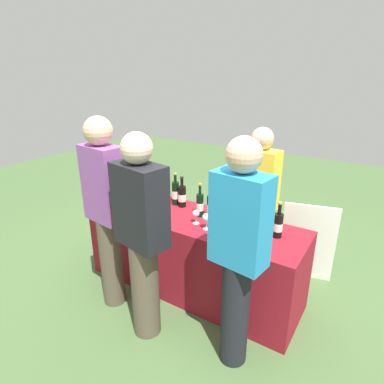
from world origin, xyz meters
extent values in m
plane|color=#476638|center=(0.00, 0.00, 0.00)|extent=(12.00, 12.00, 0.00)
cube|color=maroon|center=(0.00, 0.00, 0.39)|extent=(2.12, 0.66, 0.78)
cylinder|color=black|center=(-0.68, 0.11, 0.89)|extent=(0.08, 0.08, 0.20)
cylinder|color=black|center=(-0.68, 0.11, 1.03)|extent=(0.03, 0.03, 0.08)
cylinder|color=gold|center=(-0.68, 0.11, 1.08)|extent=(0.03, 0.03, 0.02)
cylinder|color=silver|center=(-0.68, 0.11, 0.88)|extent=(0.08, 0.08, 0.07)
cylinder|color=black|center=(-0.31, 0.17, 0.90)|extent=(0.07, 0.07, 0.24)
cylinder|color=black|center=(-0.31, 0.17, 1.06)|extent=(0.03, 0.03, 0.08)
cylinder|color=gold|center=(-0.31, 0.17, 1.11)|extent=(0.03, 0.03, 0.02)
cylinder|color=silver|center=(-0.31, 0.17, 0.89)|extent=(0.07, 0.07, 0.08)
cylinder|color=black|center=(-0.22, 0.16, 0.89)|extent=(0.08, 0.08, 0.21)
cylinder|color=black|center=(-0.22, 0.16, 1.04)|extent=(0.03, 0.03, 0.08)
cylinder|color=black|center=(-0.22, 0.16, 1.09)|extent=(0.03, 0.03, 0.02)
cylinder|color=silver|center=(-0.22, 0.16, 0.88)|extent=(0.08, 0.08, 0.07)
cylinder|color=black|center=(0.05, 0.06, 0.89)|extent=(0.07, 0.07, 0.22)
cylinder|color=black|center=(0.05, 0.06, 1.04)|extent=(0.03, 0.03, 0.09)
cylinder|color=gold|center=(0.05, 0.06, 1.10)|extent=(0.03, 0.03, 0.02)
cylinder|color=silver|center=(0.05, 0.06, 0.88)|extent=(0.07, 0.07, 0.08)
cylinder|color=black|center=(0.15, 0.07, 0.89)|extent=(0.06, 0.06, 0.22)
cylinder|color=black|center=(0.15, 0.07, 1.04)|extent=(0.02, 0.02, 0.08)
cylinder|color=black|center=(0.15, 0.07, 1.09)|extent=(0.03, 0.03, 0.02)
cylinder|color=silver|center=(0.15, 0.07, 0.88)|extent=(0.07, 0.07, 0.08)
cylinder|color=black|center=(0.66, 0.17, 0.90)|extent=(0.07, 0.07, 0.23)
cylinder|color=black|center=(0.66, 0.17, 1.05)|extent=(0.03, 0.03, 0.09)
cylinder|color=gold|center=(0.66, 0.17, 1.11)|extent=(0.03, 0.03, 0.02)
cylinder|color=silver|center=(0.66, 0.17, 0.89)|extent=(0.07, 0.07, 0.08)
cylinder|color=black|center=(0.79, 0.06, 0.88)|extent=(0.08, 0.08, 0.20)
cylinder|color=black|center=(0.79, 0.06, 1.03)|extent=(0.03, 0.03, 0.09)
cylinder|color=gold|center=(0.79, 0.06, 1.08)|extent=(0.03, 0.03, 0.02)
cylinder|color=silver|center=(0.79, 0.06, 0.87)|extent=(0.08, 0.08, 0.07)
cylinder|color=silver|center=(-0.53, -0.11, 0.79)|extent=(0.06, 0.06, 0.00)
cylinder|color=silver|center=(-0.53, -0.11, 0.82)|extent=(0.01, 0.01, 0.07)
sphere|color=silver|center=(-0.53, -0.11, 0.89)|extent=(0.07, 0.07, 0.07)
cylinder|color=silver|center=(-0.34, -0.10, 0.79)|extent=(0.06, 0.06, 0.00)
cylinder|color=silver|center=(-0.34, -0.10, 0.82)|extent=(0.01, 0.01, 0.07)
sphere|color=silver|center=(-0.34, -0.10, 0.89)|extent=(0.07, 0.07, 0.07)
sphere|color=#590C19|center=(-0.34, -0.10, 0.88)|extent=(0.04, 0.04, 0.04)
cylinder|color=silver|center=(0.10, -0.09, 0.79)|extent=(0.06, 0.06, 0.00)
cylinder|color=silver|center=(0.10, -0.09, 0.82)|extent=(0.01, 0.01, 0.07)
sphere|color=silver|center=(0.10, -0.09, 0.88)|extent=(0.06, 0.06, 0.06)
sphere|color=#590C19|center=(0.10, -0.09, 0.87)|extent=(0.03, 0.03, 0.03)
cylinder|color=silver|center=(0.24, -0.14, 0.79)|extent=(0.06, 0.06, 0.00)
cylinder|color=silver|center=(0.24, -0.14, 0.82)|extent=(0.01, 0.01, 0.07)
sphere|color=silver|center=(0.24, -0.14, 0.89)|extent=(0.07, 0.07, 0.07)
sphere|color=#590C19|center=(0.24, -0.14, 0.88)|extent=(0.04, 0.04, 0.04)
cylinder|color=silver|center=(0.37, -0.07, 0.79)|extent=(0.07, 0.07, 0.00)
cylinder|color=silver|center=(0.37, -0.07, 0.82)|extent=(0.01, 0.01, 0.07)
sphere|color=silver|center=(0.37, -0.07, 0.88)|extent=(0.06, 0.06, 0.06)
cylinder|color=silver|center=(-0.79, -0.02, 0.87)|extent=(0.19, 0.19, 0.18)
cylinder|color=brown|center=(0.42, 0.55, 0.39)|extent=(0.20, 0.20, 0.78)
cube|color=yellow|center=(0.42, 0.55, 1.08)|extent=(0.38, 0.24, 0.59)
sphere|color=#D8AD8C|center=(0.42, 0.55, 1.47)|extent=(0.21, 0.21, 0.21)
cylinder|color=brown|center=(-0.51, -0.57, 0.43)|extent=(0.20, 0.20, 0.86)
cube|color=#8C4C99|center=(-0.51, -0.57, 1.18)|extent=(0.39, 0.25, 0.65)
sphere|color=#D8AD8C|center=(-0.51, -0.57, 1.62)|extent=(0.23, 0.23, 0.23)
cylinder|color=brown|center=(-0.01, -0.69, 0.42)|extent=(0.22, 0.22, 0.83)
cube|color=black|center=(-0.01, -0.69, 1.15)|extent=(0.44, 0.29, 0.62)
sphere|color=beige|center=(-0.01, -0.69, 1.57)|extent=(0.23, 0.23, 0.23)
cylinder|color=black|center=(0.72, -0.56, 0.42)|extent=(0.20, 0.20, 0.85)
cube|color=#268CCC|center=(0.72, -0.56, 1.16)|extent=(0.39, 0.25, 0.63)
sphere|color=#D8AD8C|center=(0.72, -0.56, 1.60)|extent=(0.23, 0.23, 0.23)
cube|color=white|center=(0.90, 0.81, 0.41)|extent=(0.53, 0.16, 0.82)
camera|label=1|loc=(1.47, -2.30, 2.07)|focal=30.21mm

